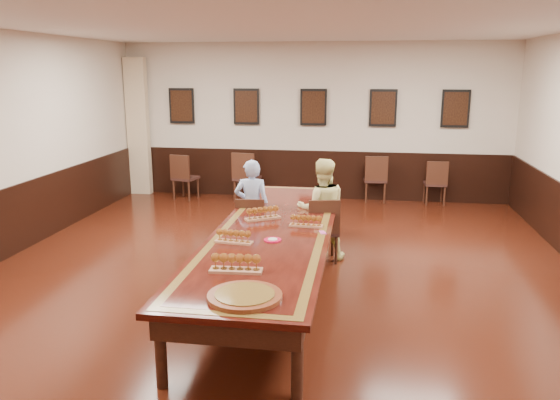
% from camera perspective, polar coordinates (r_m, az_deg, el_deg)
% --- Properties ---
extents(floor, '(8.00, 10.00, 0.02)m').
position_cam_1_polar(floor, '(6.91, -0.65, -9.14)').
color(floor, black).
rests_on(floor, ground).
extents(ceiling, '(8.00, 10.00, 0.02)m').
position_cam_1_polar(ceiling, '(6.40, -0.73, 18.53)').
color(ceiling, white).
rests_on(ceiling, floor).
extents(wall_back, '(8.00, 0.02, 3.20)m').
position_cam_1_polar(wall_back, '(11.40, 3.53, 8.17)').
color(wall_back, beige).
rests_on(wall_back, floor).
extents(chair_man, '(0.45, 0.48, 0.87)m').
position_cam_1_polar(chair_man, '(7.94, -3.00, -2.69)').
color(chair_man, '#311A16').
rests_on(chair_man, floor).
extents(chair_woman, '(0.52, 0.55, 0.92)m').
position_cam_1_polar(chair_woman, '(7.71, 4.44, -3.03)').
color(chair_woman, '#311A16').
rests_on(chair_woman, floor).
extents(spare_chair_a, '(0.55, 0.58, 0.95)m').
position_cam_1_polar(spare_chair_a, '(11.56, -9.85, 2.45)').
color(spare_chair_a, '#311A16').
rests_on(spare_chair_a, floor).
extents(spare_chair_b, '(0.55, 0.58, 1.03)m').
position_cam_1_polar(spare_chair_b, '(11.22, -3.47, 2.48)').
color(spare_chair_b, '#311A16').
rests_on(spare_chair_b, floor).
extents(spare_chair_c, '(0.49, 0.53, 0.96)m').
position_cam_1_polar(spare_chair_c, '(11.34, 9.90, 2.26)').
color(spare_chair_c, '#311A16').
rests_on(spare_chair_c, floor).
extents(spare_chair_d, '(0.44, 0.48, 0.90)m').
position_cam_1_polar(spare_chair_d, '(11.38, 15.88, 1.81)').
color(spare_chair_d, '#311A16').
rests_on(spare_chair_d, floor).
extents(person_man, '(0.54, 0.38, 1.39)m').
position_cam_1_polar(person_man, '(7.96, -2.95, -0.71)').
color(person_man, '#4F77C6').
rests_on(person_man, floor).
extents(person_woman, '(0.82, 0.69, 1.45)m').
position_cam_1_polar(person_woman, '(7.73, 4.38, -0.97)').
color(person_woman, '#F8EF9B').
rests_on(person_woman, floor).
extents(pink_phone, '(0.10, 0.14, 0.01)m').
position_cam_1_polar(pink_phone, '(6.53, 4.46, -3.40)').
color(pink_phone, '#EE4FB7').
rests_on(pink_phone, conference_table).
extents(curtain, '(0.45, 0.18, 2.90)m').
position_cam_1_polar(curtain, '(12.16, -14.60, 7.39)').
color(curtain, '#C8AF89').
rests_on(curtain, floor).
extents(wainscoting, '(8.00, 10.00, 1.00)m').
position_cam_1_polar(wainscoting, '(6.73, -0.66, -5.13)').
color(wainscoting, black).
rests_on(wainscoting, floor).
extents(conference_table, '(1.40, 5.00, 0.76)m').
position_cam_1_polar(conference_table, '(6.69, -0.66, -4.23)').
color(conference_table, black).
rests_on(conference_table, floor).
extents(posters, '(6.14, 0.04, 0.74)m').
position_cam_1_polar(posters, '(11.30, 3.51, 9.65)').
color(posters, black).
rests_on(posters, wall_back).
extents(flight_a, '(0.47, 0.37, 0.17)m').
position_cam_1_polar(flight_a, '(7.06, -1.82, -1.43)').
color(flight_a, '#9C6141').
rests_on(flight_a, conference_table).
extents(flight_b, '(0.42, 0.15, 0.15)m').
position_cam_1_polar(flight_b, '(6.74, 2.73, -2.24)').
color(flight_b, '#9C6141').
rests_on(flight_b, conference_table).
extents(flight_c, '(0.44, 0.18, 0.16)m').
position_cam_1_polar(flight_c, '(6.12, -4.87, -3.87)').
color(flight_c, '#9C6141').
rests_on(flight_c, conference_table).
extents(flight_d, '(0.51, 0.18, 0.19)m').
position_cam_1_polar(flight_d, '(5.26, -4.63, -6.65)').
color(flight_d, '#9C6141').
rests_on(flight_d, conference_table).
extents(red_plate_grp, '(0.20, 0.20, 0.03)m').
position_cam_1_polar(red_plate_grp, '(6.20, -0.78, -4.21)').
color(red_plate_grp, red).
rests_on(red_plate_grp, conference_table).
extents(carved_platter, '(0.66, 0.66, 0.05)m').
position_cam_1_polar(carved_platter, '(4.70, -3.70, -9.98)').
color(carved_platter, '#582311').
rests_on(carved_platter, conference_table).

